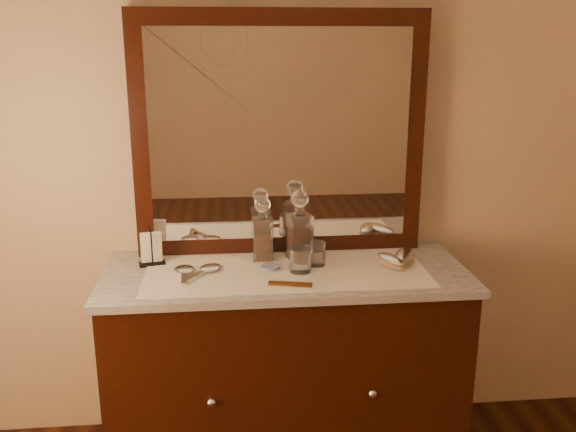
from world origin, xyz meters
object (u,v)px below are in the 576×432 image
Objects in this scene: dresser_cabinet at (286,369)px; brush_near at (391,261)px; comb at (290,284)px; pin_dish at (270,267)px; napkin_rack at (151,250)px; decanter_left at (263,235)px; mirror_frame at (280,135)px; brush_far at (404,258)px; hand_mirror_inner at (207,269)px; hand_mirror_outer at (184,271)px; decanter_right at (300,233)px.

brush_near is at bearing -1.67° from dresser_cabinet.
pin_dish is at bearing 122.52° from comb.
decanter_left reaches higher than napkin_rack.
mirror_frame is 0.55m from pin_dish.
brush_near is 0.92× the size of brush_far.
decanter_left reaches higher than brush_far.
napkin_rack reaches higher than pin_dish.
decanter_left is at bearing 164.64° from brush_near.
dresser_cabinet is at bearing 103.85° from comb.
napkin_rack reaches higher than dresser_cabinet.
hand_mirror_inner is at bearing -178.84° from brush_far.
mirror_frame reaches higher than hand_mirror_outer.
decanter_left is 0.27m from hand_mirror_inner.
comb is 0.45m from brush_near.
dresser_cabinet is at bearing -12.19° from napkin_rack.
dresser_cabinet is at bearing -57.16° from decanter_left.
comb is 0.94× the size of brush_near.
mirror_frame reaches higher than comb.
hand_mirror_inner is (-0.23, -0.12, -0.09)m from decanter_left.
napkin_rack is 0.26m from hand_mirror_inner.
napkin_rack is 0.84× the size of brush_far.
dresser_cabinet is 8.07× the size of brush_near.
hand_mirror_inner is at bearing -26.59° from napkin_rack.
hand_mirror_inner reaches higher than dresser_cabinet.
hand_mirror_inner is (-0.31, 0.17, 0.00)m from comb.
napkin_rack is 0.19m from hand_mirror_outer.
comb is at bearing -22.11° from hand_mirror_outer.
mirror_frame is 0.42m from decanter_left.
brush_near is 0.73m from hand_mirror_inner.
mirror_frame reaches higher than decanter_left.
mirror_frame is 5.75× the size of hand_mirror_outer.
decanter_left is 1.35× the size of hand_mirror_inner.
hand_mirror_outer is at bearing -165.71° from decanter_right.
napkin_rack is 0.45m from decanter_left.
decanter_right is at bearing 161.17° from brush_near.
brush_far is at bearing -12.29° from decanter_right.
brush_far is (0.49, 0.02, 0.47)m from dresser_cabinet.
pin_dish is at bearing 171.15° from dresser_cabinet.
hand_mirror_inner is at bearing 164.12° from comb.
decanter_right reaches higher than hand_mirror_inner.
decanter_left is (-0.02, 0.12, 0.10)m from pin_dish.
mirror_frame is (0.00, 0.25, 0.94)m from dresser_cabinet.
brush_near is at bearing -153.37° from brush_far.
dresser_cabinet is 0.74m from napkin_rack.
brush_near is 0.07m from brush_far.
napkin_rack is 1.03m from brush_far.
dresser_cabinet is 0.97m from mirror_frame.
brush_near reaches higher than hand_mirror_inner.
decanter_right is 0.39m from brush_near.
decanter_right is 1.57× the size of brush_far.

